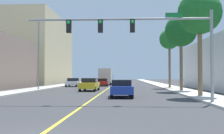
# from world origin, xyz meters

# --- Properties ---
(ground) EXTENTS (192.00, 192.00, 0.00)m
(ground) POSITION_xyz_m (0.00, 42.00, 0.00)
(ground) COLOR #38383A
(sidewalk_left) EXTENTS (2.99, 168.00, 0.15)m
(sidewalk_left) POSITION_xyz_m (-9.16, 42.00, 0.07)
(sidewalk_left) COLOR #B2ADA3
(sidewalk_left) RESTS_ON ground
(sidewalk_right) EXTENTS (2.99, 168.00, 0.15)m
(sidewalk_right) POSITION_xyz_m (9.16, 42.00, 0.07)
(sidewalk_right) COLOR beige
(sidewalk_right) RESTS_ON ground
(lane_marking_center) EXTENTS (0.16, 144.00, 0.01)m
(lane_marking_center) POSITION_xyz_m (0.00, 42.00, 0.00)
(lane_marking_center) COLOR yellow
(lane_marking_center) RESTS_ON ground
(building_left_far) EXTENTS (11.17, 26.36, 15.20)m
(building_left_far) POSITION_xyz_m (-18.03, 56.48, 7.60)
(building_left_far) COLOR beige
(building_left_far) RESTS_ON ground
(traffic_signal_mast) EXTENTS (12.03, 0.36, 5.88)m
(traffic_signal_mast) POSITION_xyz_m (3.79, 10.58, 4.55)
(traffic_signal_mast) COLOR gray
(traffic_signal_mast) RESTS_ON sidewalk_right
(street_lamp) EXTENTS (0.56, 0.28, 8.51)m
(street_lamp) POSITION_xyz_m (-8.16, 26.15, 4.83)
(street_lamp) COLOR gray
(street_lamp) RESTS_ON sidewalk_left
(palm_near) EXTENTS (3.64, 3.64, 8.75)m
(palm_near) POSITION_xyz_m (8.72, 16.00, 7.01)
(palm_near) COLOR brown
(palm_near) RESTS_ON sidewalk_right
(palm_mid) EXTENTS (3.64, 3.64, 8.61)m
(palm_mid) POSITION_xyz_m (8.83, 24.47, 6.87)
(palm_mid) COLOR brown
(palm_mid) RESTS_ON sidewalk_right
(palm_far) EXTENTS (2.90, 2.90, 8.40)m
(palm_far) POSITION_xyz_m (8.84, 32.93, 6.99)
(palm_far) COLOR brown
(palm_far) RESTS_ON sidewalk_right
(car_red) EXTENTS (2.04, 4.44, 1.34)m
(car_red) POSITION_xyz_m (-1.52, 41.23, 0.71)
(car_red) COLOR red
(car_red) RESTS_ON ground
(car_white) EXTENTS (1.94, 3.99, 1.42)m
(car_white) POSITION_xyz_m (-6.31, 38.75, 0.73)
(car_white) COLOR white
(car_white) RESTS_ON ground
(car_yellow) EXTENTS (2.04, 4.45, 1.52)m
(car_yellow) POSITION_xyz_m (-1.75, 25.50, 0.77)
(car_yellow) COLOR gold
(car_yellow) RESTS_ON ground
(car_gray) EXTENTS (1.94, 4.07, 1.34)m
(car_gray) POSITION_xyz_m (-4.24, 45.29, 0.70)
(car_gray) COLOR slate
(car_gray) RESTS_ON ground
(car_blue) EXTENTS (1.98, 4.17, 1.45)m
(car_blue) POSITION_xyz_m (2.17, 15.91, 0.76)
(car_blue) COLOR #1E389E
(car_blue) RESTS_ON ground
(delivery_truck) EXTENTS (2.46, 8.66, 3.21)m
(delivery_truck) POSITION_xyz_m (-1.47, 48.89, 1.70)
(delivery_truck) COLOR #194799
(delivery_truck) RESTS_ON ground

